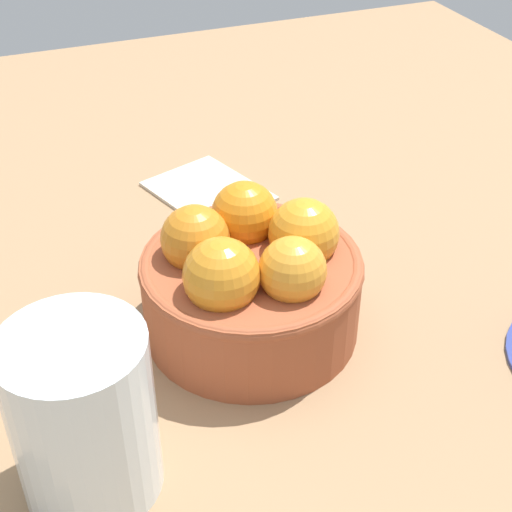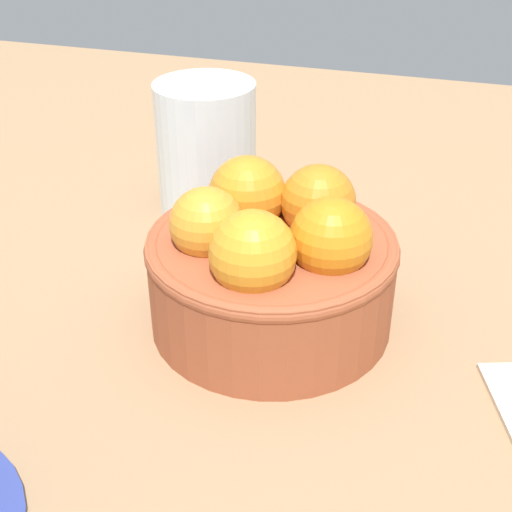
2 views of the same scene
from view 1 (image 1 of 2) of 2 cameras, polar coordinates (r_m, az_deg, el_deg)
name	(u,v)px [view 1 (image 1 of 2)]	position (r cm, az deg, el deg)	size (l,w,h in cm)	color
ground_plane	(252,353)	(53.77, -0.33, -7.41)	(119.90, 105.73, 4.81)	#997551
terracotta_bowl	(251,279)	(49.50, -0.38, -1.80)	(14.82, 14.82, 9.39)	#9E4C2D
water_glass	(83,416)	(40.36, -13.08, -11.84)	(7.60, 7.60, 10.31)	silver
folded_napkin	(208,190)	(67.06, -3.69, 5.09)	(10.21, 7.99, 0.60)	beige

